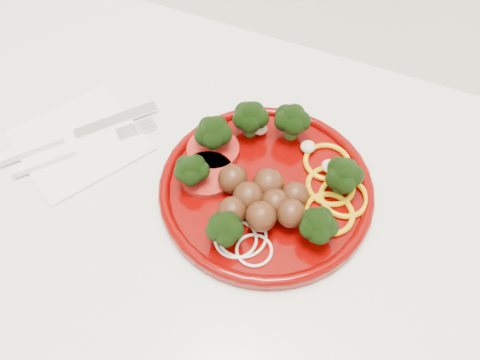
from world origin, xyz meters
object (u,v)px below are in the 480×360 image
at_px(plate, 265,183).
at_px(knife, 58,139).
at_px(fork, 61,155).
at_px(napkin, 80,141).

relative_size(plate, knife, 1.44).
distance_m(knife, fork, 0.03).
distance_m(plate, napkin, 0.26).
xyz_separation_m(napkin, fork, (-0.00, -0.03, 0.01)).
bearing_deg(fork, napkin, 33.31).
height_order(napkin, knife, knife).
relative_size(napkin, knife, 0.82).
distance_m(napkin, knife, 0.03).
height_order(plate, fork, plate).
bearing_deg(napkin, plate, 6.32).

